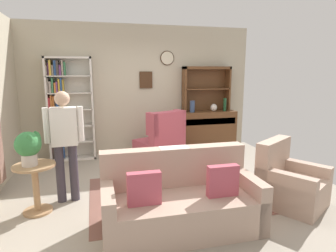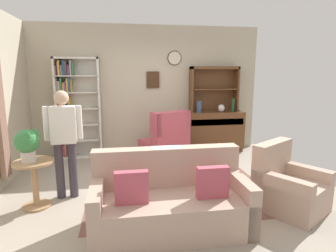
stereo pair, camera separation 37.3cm
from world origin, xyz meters
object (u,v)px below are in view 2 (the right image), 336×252
object	(u,v)px
bottle_wine	(233,105)
plant_stand	(35,179)
couch_floral	(170,202)
sideboard	(214,129)
person_reading	(64,137)
armchair_floral	(288,188)
wingback_chair	(166,143)
potted_plant_large	(28,143)
vase_round	(221,108)
sideboard_hutch	(214,83)
vase_tall	(199,107)
bookshelf	(75,107)

from	to	relation	value
bottle_wine	plant_stand	distance (m)	4.30
plant_stand	couch_floral	bearing A→B (deg)	-25.63
sideboard	person_reading	world-z (taller)	person_reading
sideboard	plant_stand	size ratio (longest dim) A/B	2.00
armchair_floral	wingback_chair	bearing A→B (deg)	118.59
potted_plant_large	couch_floral	bearing A→B (deg)	-24.44
potted_plant_large	person_reading	distance (m)	0.49
bottle_wine	armchair_floral	size ratio (longest dim) A/B	0.28
vase_round	plant_stand	xyz separation A→B (m)	(-3.41, -2.16, -0.60)
bottle_wine	vase_round	bearing A→B (deg)	175.05
armchair_floral	potted_plant_large	distance (m)	3.47
sideboard_hutch	vase_tall	bearing A→B (deg)	-154.11
bookshelf	bottle_wine	bearing A→B (deg)	-2.87
sideboard_hutch	potted_plant_large	world-z (taller)	sideboard_hutch
bottle_wine	armchair_floral	distance (m)	2.91
wingback_chair	potted_plant_large	xyz separation A→B (m)	(-2.10, -1.71, 0.52)
armchair_floral	person_reading	size ratio (longest dim) A/B	0.68
sideboard_hutch	bottle_wine	distance (m)	0.66
sideboard_hutch	vase_round	bearing A→B (deg)	-53.52
vase_round	bottle_wine	xyz separation A→B (m)	(0.26, -0.02, 0.06)
bottle_wine	plant_stand	size ratio (longest dim) A/B	0.46
sideboard_hutch	armchair_floral	xyz separation A→B (m)	(0.05, -2.98, -1.27)
person_reading	sideboard_hutch	bearing A→B (deg)	35.63
couch_floral	potted_plant_large	xyz separation A→B (m)	(-1.73, 0.79, 0.59)
sideboard_hutch	bottle_wine	world-z (taller)	sideboard_hutch
vase_round	armchair_floral	bearing A→B (deg)	-91.59
bookshelf	vase_tall	xyz separation A→B (m)	(2.65, -0.16, -0.04)
sideboard_hutch	vase_tall	world-z (taller)	sideboard_hutch
sideboard_hutch	armchair_floral	bearing A→B (deg)	-88.99
sideboard	potted_plant_large	distance (m)	4.03
bookshelf	sideboard	distance (m)	3.10
armchair_floral	wingback_chair	distance (m)	2.64
bookshelf	sideboard	world-z (taller)	bookshelf
couch_floral	person_reading	distance (m)	1.81
vase_tall	person_reading	size ratio (longest dim) A/B	0.16
wingback_chair	sideboard_hutch	bearing A→B (deg)	28.64
armchair_floral	sideboard	bearing A→B (deg)	91.05
potted_plant_large	person_reading	bearing A→B (deg)	35.24
sideboard	plant_stand	world-z (taller)	sideboard
sideboard	sideboard_hutch	distance (m)	1.06
person_reading	potted_plant_large	bearing A→B (deg)	-144.76
vase_round	plant_stand	world-z (taller)	vase_round
armchair_floral	plant_stand	bearing A→B (deg)	169.15
sideboard_hutch	potted_plant_large	xyz separation A→B (m)	(-3.31, -2.37, -0.65)
bookshelf	armchair_floral	world-z (taller)	bookshelf
vase_round	wingback_chair	xyz separation A→B (m)	(-1.34, -0.49, -0.62)
wingback_chair	sideboard	bearing A→B (deg)	24.51
bottle_wine	couch_floral	world-z (taller)	bottle_wine
vase_round	person_reading	xyz separation A→B (m)	(-3.04, -1.91, -0.10)
wingback_chair	bookshelf	bearing A→B (deg)	160.88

